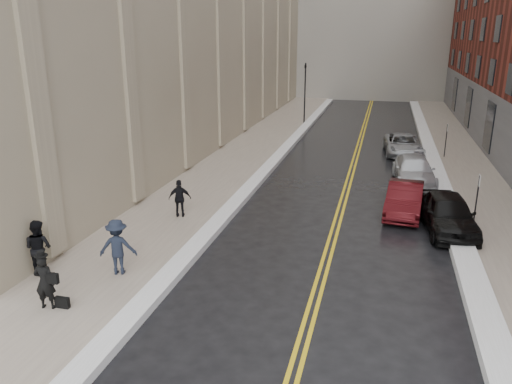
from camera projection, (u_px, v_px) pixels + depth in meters
The scene contains 18 objects.
ground at pixel (228, 300), 14.74m from camera, with size 160.00×160.00×0.00m, color black.
sidewalk_left at pixel (237, 161), 30.56m from camera, with size 4.00×64.00×0.15m, color gray.
sidewalk_right at pixel (472, 176), 27.34m from camera, with size 3.00×64.00×0.15m, color gray.
lane_stripe_a at pixel (350, 169), 28.94m from camera, with size 0.12×64.00×0.01m, color gold.
lane_stripe_b at pixel (354, 170), 28.88m from camera, with size 0.12×64.00×0.01m, color gold.
snow_ridge_left at pixel (273, 162), 29.99m from camera, with size 0.70×60.80×0.26m, color white.
snow_ridge_right at pixel (437, 172), 27.76m from camera, with size 0.85×60.80×0.30m, color white.
traffic_signal at pixel (305, 89), 42.11m from camera, with size 0.18×0.15×5.20m.
parking_sign_near at pixel (477, 196), 19.83m from camera, with size 0.06×0.35×2.23m.
parking_sign_far at pixel (446, 138), 30.90m from camera, with size 0.06×0.35×2.23m.
car_black at pixel (448, 213), 19.65m from camera, with size 1.79×4.45×1.52m, color black.
car_maroon at pixel (405, 199), 21.57m from camera, with size 1.45×4.16×1.37m, color #3F0B0F.
car_silver_near at pixel (414, 171), 25.99m from camera, with size 1.95×4.80×1.39m, color #B7BAC0.
car_silver_far at pixel (402, 145), 32.30m from camera, with size 2.18×4.72×1.31m, color #9C9EA3.
pedestrian_main at pixel (45, 282), 13.82m from camera, with size 0.58×0.38×1.60m, color black.
pedestrian_a at pixel (39, 248), 15.75m from camera, with size 0.89×0.69×1.83m, color black.
pedestrian_b at pixel (118, 247), 15.82m from camera, with size 1.18×0.68×1.83m, color black.
pedestrian_c at pixel (180, 198), 20.84m from camera, with size 0.93×0.39×1.60m, color black.
Camera 1 is at (4.08, -12.45, 7.52)m, focal length 35.00 mm.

